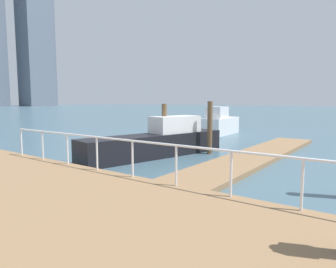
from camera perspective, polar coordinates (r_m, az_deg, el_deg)
ground_plane at (r=16.52m, az=-18.27°, el=-3.04°), size 300.00×300.00×0.00m
floating_dock at (r=14.15m, az=15.88°, el=-4.12°), size 14.28×2.00×0.18m
dock_piling_1 at (r=23.73m, az=10.14°, el=1.88°), size 0.29×0.29×1.61m
dock_piling_3 at (r=14.82m, az=7.85°, el=1.17°), size 0.25×0.25×2.56m
dock_piling_5 at (r=14.70m, az=-0.70°, el=0.93°), size 0.25×0.25×2.43m
moored_boat_1 at (r=23.78m, az=9.63°, el=1.96°), size 4.16×1.79×2.14m
moored_boat_2 at (r=14.19m, az=-1.73°, el=-1.45°), size 7.59×3.07×1.84m
skyline_tower_6 at (r=167.97m, az=-23.89°, el=18.25°), size 12.86×11.71×77.90m
skyline_tower_7 at (r=184.42m, az=-22.32°, el=14.64°), size 10.79×6.62×61.81m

